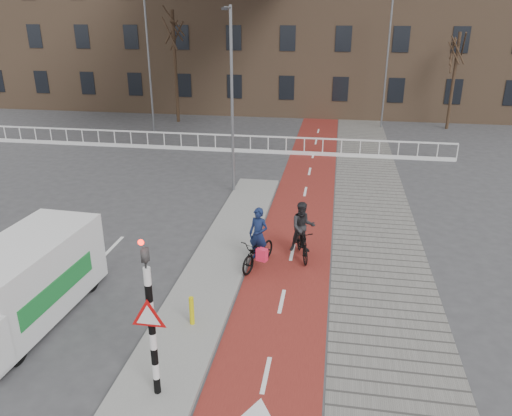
# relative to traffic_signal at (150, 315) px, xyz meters

# --- Properties ---
(ground) EXTENTS (120.00, 120.00, 0.00)m
(ground) POSITION_rel_traffic_signal_xyz_m (0.60, 2.02, -1.99)
(ground) COLOR #38383A
(ground) RESTS_ON ground
(bike_lane) EXTENTS (2.50, 60.00, 0.01)m
(bike_lane) POSITION_rel_traffic_signal_xyz_m (2.10, 12.02, -1.98)
(bike_lane) COLOR maroon
(bike_lane) RESTS_ON ground
(sidewalk) EXTENTS (3.00, 60.00, 0.01)m
(sidewalk) POSITION_rel_traffic_signal_xyz_m (4.90, 12.02, -1.98)
(sidewalk) COLOR slate
(sidewalk) RESTS_ON ground
(curb_island) EXTENTS (1.80, 16.00, 0.12)m
(curb_island) POSITION_rel_traffic_signal_xyz_m (-0.10, 6.02, -1.93)
(curb_island) COLOR gray
(curb_island) RESTS_ON ground
(traffic_signal) EXTENTS (0.80, 0.80, 3.68)m
(traffic_signal) POSITION_rel_traffic_signal_xyz_m (0.00, 0.00, 0.00)
(traffic_signal) COLOR black
(traffic_signal) RESTS_ON curb_island
(bollard) EXTENTS (0.12, 0.12, 0.75)m
(bollard) POSITION_rel_traffic_signal_xyz_m (0.03, 2.46, -1.49)
(bollard) COLOR #D4C50B
(bollard) RESTS_ON curb_island
(cyclist_near) EXTENTS (1.23, 1.95, 1.92)m
(cyclist_near) POSITION_rel_traffic_signal_xyz_m (1.15, 5.90, -1.34)
(cyclist_near) COLOR black
(cyclist_near) RESTS_ON bike_lane
(cyclist_far) EXTENTS (0.93, 1.81, 1.88)m
(cyclist_far) POSITION_rel_traffic_signal_xyz_m (2.43, 6.73, -1.20)
(cyclist_far) COLOR black
(cyclist_far) RESTS_ON bike_lane
(van) EXTENTS (2.16, 4.87, 2.05)m
(van) POSITION_rel_traffic_signal_xyz_m (-4.23, 2.16, -0.91)
(van) COLOR silver
(van) RESTS_ON ground
(railing) EXTENTS (28.00, 0.10, 0.99)m
(railing) POSITION_rel_traffic_signal_xyz_m (-4.40, 19.02, -1.68)
(railing) COLOR silver
(railing) RESTS_ON ground
(townhouse_row) EXTENTS (46.00, 10.00, 15.90)m
(townhouse_row) POSITION_rel_traffic_signal_xyz_m (-2.40, 34.02, 5.82)
(townhouse_row) COLOR #7F6047
(townhouse_row) RESTS_ON ground
(tree_mid) EXTENTS (0.23, 0.23, 7.47)m
(tree_mid) POSITION_rel_traffic_signal_xyz_m (-7.94, 26.46, 1.75)
(tree_mid) COLOR black
(tree_mid) RESTS_ON ground
(tree_right) EXTENTS (0.20, 0.20, 6.17)m
(tree_right) POSITION_rel_traffic_signal_xyz_m (10.59, 27.16, 1.09)
(tree_right) COLOR black
(tree_right) RESTS_ON ground
(streetlight_near) EXTENTS (0.12, 0.12, 7.61)m
(streetlight_near) POSITION_rel_traffic_signal_xyz_m (-1.00, 12.46, 1.82)
(streetlight_near) COLOR slate
(streetlight_near) RESTS_ON ground
(streetlight_left) EXTENTS (0.12, 0.12, 8.22)m
(streetlight_left) POSITION_rel_traffic_signal_xyz_m (-8.34, 22.63, 2.12)
(streetlight_left) COLOR slate
(streetlight_left) RESTS_ON ground
(streetlight_right) EXTENTS (0.12, 0.12, 8.64)m
(streetlight_right) POSITION_rel_traffic_signal_xyz_m (6.26, 26.91, 2.33)
(streetlight_right) COLOR slate
(streetlight_right) RESTS_ON ground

